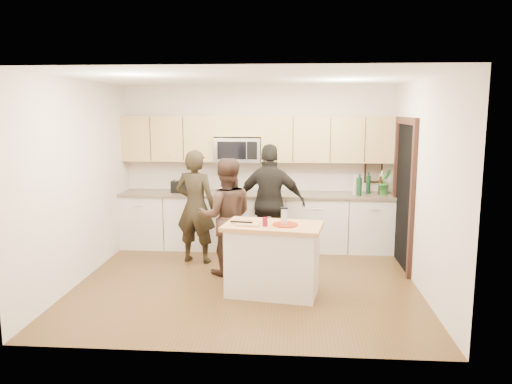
# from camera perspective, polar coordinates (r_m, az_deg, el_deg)

# --- Properties ---
(floor) EXTENTS (4.50, 4.50, 0.00)m
(floor) POSITION_cam_1_polar(r_m,az_deg,el_deg) (6.86, -1.05, -10.25)
(floor) COLOR #53381C
(floor) RESTS_ON ground
(room_shell) EXTENTS (4.52, 4.02, 2.71)m
(room_shell) POSITION_cam_1_polar(r_m,az_deg,el_deg) (6.48, -1.10, 4.29)
(room_shell) COLOR beige
(room_shell) RESTS_ON ground
(back_cabinetry) EXTENTS (4.50, 0.66, 0.94)m
(back_cabinetry) POSITION_cam_1_polar(r_m,az_deg,el_deg) (8.35, 0.01, -3.29)
(back_cabinetry) COLOR beige
(back_cabinetry) RESTS_ON ground
(upper_cabinetry) EXTENTS (4.50, 0.33, 0.75)m
(upper_cabinetry) POSITION_cam_1_polar(r_m,az_deg,el_deg) (8.30, 0.32, 6.21)
(upper_cabinetry) COLOR tan
(upper_cabinetry) RESTS_ON ground
(microwave) EXTENTS (0.76, 0.41, 0.40)m
(microwave) POSITION_cam_1_polar(r_m,az_deg,el_deg) (8.31, -2.08, 4.87)
(microwave) COLOR silver
(microwave) RESTS_ON ground
(doorway) EXTENTS (0.06, 1.25, 2.20)m
(doorway) POSITION_cam_1_polar(r_m,az_deg,el_deg) (7.60, 16.57, 0.31)
(doorway) COLOR black
(doorway) RESTS_ON ground
(framed_picture) EXTENTS (0.30, 0.03, 0.38)m
(framed_picture) POSITION_cam_1_polar(r_m,az_deg,el_deg) (8.58, 13.26, 2.29)
(framed_picture) COLOR black
(framed_picture) RESTS_ON ground
(dish_towel) EXTENTS (0.34, 0.60, 0.48)m
(dish_towel) POSITION_cam_1_polar(r_m,az_deg,el_deg) (8.22, -6.71, -1.21)
(dish_towel) COLOR white
(dish_towel) RESTS_ON ground
(island) EXTENTS (1.29, 0.88, 0.90)m
(island) POSITION_cam_1_polar(r_m,az_deg,el_deg) (6.33, 1.93, -7.63)
(island) COLOR beige
(island) RESTS_ON ground
(red_plate) EXTENTS (0.32, 0.32, 0.02)m
(red_plate) POSITION_cam_1_polar(r_m,az_deg,el_deg) (6.17, 3.36, -3.74)
(red_plate) COLOR #9A240E
(red_plate) RESTS_ON island
(box_grater) EXTENTS (0.09, 0.06, 0.21)m
(box_grater) POSITION_cam_1_polar(r_m,az_deg,el_deg) (6.12, 3.24, -2.72)
(box_grater) COLOR silver
(box_grater) RESTS_ON red_plate
(drink_glass) EXTENTS (0.07, 0.07, 0.11)m
(drink_glass) POSITION_cam_1_polar(r_m,az_deg,el_deg) (6.10, 1.04, -3.43)
(drink_glass) COLOR maroon
(drink_glass) RESTS_ON island
(cutting_board) EXTENTS (0.31, 0.23, 0.02)m
(cutting_board) POSITION_cam_1_polar(r_m,az_deg,el_deg) (6.15, -0.95, -3.76)
(cutting_board) COLOR #B87F4C
(cutting_board) RESTS_ON island
(tongs) EXTENTS (0.28, 0.08, 0.02)m
(tongs) POSITION_cam_1_polar(r_m,az_deg,el_deg) (6.23, -1.69, -3.44)
(tongs) COLOR black
(tongs) RESTS_ON cutting_board
(knife) EXTENTS (0.22, 0.06, 0.01)m
(knife) POSITION_cam_1_polar(r_m,az_deg,el_deg) (6.07, -0.80, -3.84)
(knife) COLOR silver
(knife) RESTS_ON cutting_board
(toaster) EXTENTS (0.29, 0.23, 0.20)m
(toaster) POSITION_cam_1_polar(r_m,az_deg,el_deg) (8.41, -8.60, 0.63)
(toaster) COLOR black
(toaster) RESTS_ON back_cabinetry
(bottle_cluster) EXTENTS (0.52, 0.30, 0.39)m
(bottle_cluster) POSITION_cam_1_polar(r_m,az_deg,el_deg) (8.30, 12.86, 0.92)
(bottle_cluster) COLOR tan
(bottle_cluster) RESTS_ON back_cabinetry
(orchid) EXTENTS (0.29, 0.27, 0.43)m
(orchid) POSITION_cam_1_polar(r_m,az_deg,el_deg) (8.37, 14.52, 1.18)
(orchid) COLOR #2C702F
(orchid) RESTS_ON back_cabinetry
(woman_left) EXTENTS (0.69, 0.52, 1.72)m
(woman_left) POSITION_cam_1_polar(r_m,az_deg,el_deg) (7.58, -6.92, -1.66)
(woman_left) COLOR black
(woman_left) RESTS_ON ground
(woman_center) EXTENTS (0.90, 0.75, 1.65)m
(woman_center) POSITION_cam_1_polar(r_m,az_deg,el_deg) (7.01, -3.44, -2.83)
(woman_center) COLOR #312018
(woman_center) RESTS_ON ground
(woman_right) EXTENTS (1.08, 0.50, 1.80)m
(woman_right) POSITION_cam_1_polar(r_m,az_deg,el_deg) (7.60, 1.66, -1.28)
(woman_right) COLOR black
(woman_right) RESTS_ON ground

